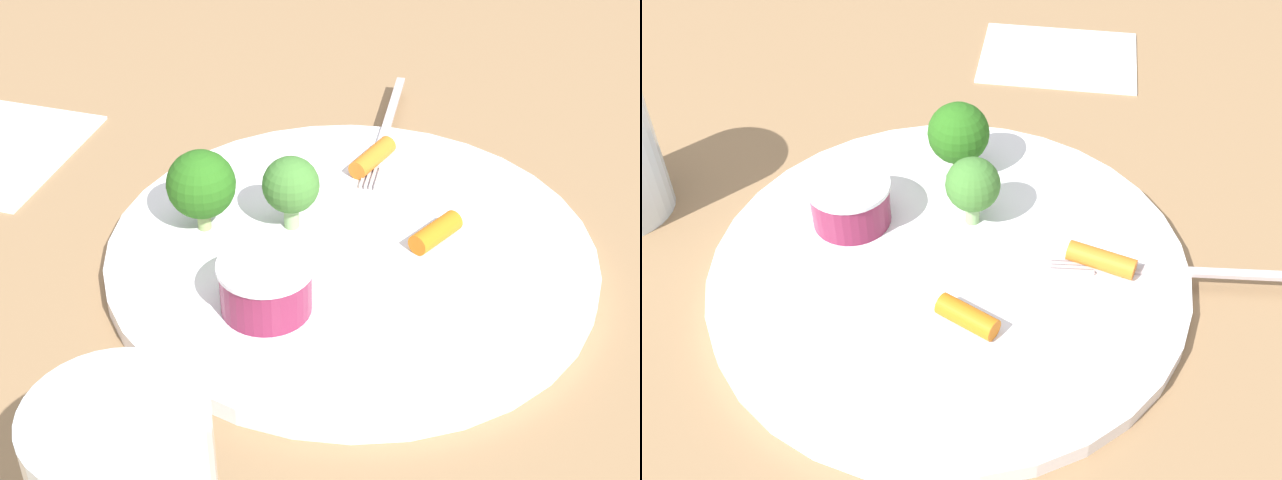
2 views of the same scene
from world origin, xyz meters
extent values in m
plane|color=#8E6C49|center=(0.00, 0.00, 0.00)|extent=(2.40, 2.40, 0.00)
cylinder|color=white|center=(0.00, 0.00, 0.01)|extent=(0.31, 0.31, 0.01)
cylinder|color=maroon|center=(0.08, -0.01, 0.03)|extent=(0.05, 0.05, 0.03)
cylinder|color=silver|center=(0.08, -0.01, 0.04)|extent=(0.06, 0.06, 0.00)
cylinder|color=#8BBB74|center=(0.01, -0.04, 0.02)|extent=(0.01, 0.01, 0.02)
sphere|color=#407931|center=(0.01, -0.04, 0.04)|extent=(0.04, 0.04, 0.04)
cylinder|color=#91AB63|center=(0.04, -0.09, 0.02)|extent=(0.01, 0.01, 0.02)
sphere|color=#29661A|center=(0.04, -0.09, 0.05)|extent=(0.04, 0.04, 0.04)
cylinder|color=orange|center=(-0.03, 0.04, 0.02)|extent=(0.04, 0.02, 0.01)
cylinder|color=orange|center=(-0.09, -0.04, 0.02)|extent=(0.04, 0.02, 0.01)
cube|color=#BDAEB0|center=(-0.15, -0.07, 0.01)|extent=(0.13, 0.06, 0.00)
cube|color=#BDAEB0|center=(-0.07, -0.03, 0.01)|extent=(0.03, 0.01, 0.00)
cube|color=#BDAEB0|center=(-0.07, -0.03, 0.01)|extent=(0.03, 0.01, 0.00)
cube|color=#BDAEB0|center=(-0.07, -0.03, 0.01)|extent=(0.03, 0.01, 0.00)
cube|color=#BDAEB0|center=(-0.07, -0.04, 0.01)|extent=(0.03, 0.01, 0.00)
cube|color=white|center=(0.04, -0.29, 0.00)|extent=(0.17, 0.15, 0.00)
camera|label=1|loc=(0.40, 0.26, 0.37)|focal=52.92mm
camera|label=2|loc=(-0.17, 0.32, 0.38)|focal=44.62mm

